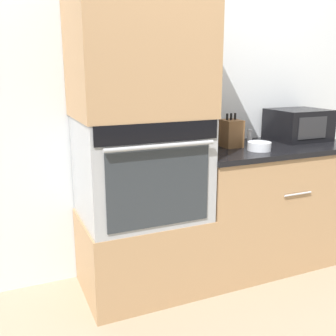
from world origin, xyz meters
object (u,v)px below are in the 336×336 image
(microwave, at_px, (298,125))
(bowl, at_px, (259,146))
(condiment_jar_mid, at_px, (250,136))
(wall_oven, at_px, (141,167))
(condiment_jar_far, at_px, (218,139))
(condiment_jar_near, at_px, (240,139))
(knife_block, at_px, (230,133))

(microwave, relative_size, bowl, 2.61)
(microwave, height_order, condiment_jar_mid, microwave)
(bowl, bearing_deg, wall_oven, 171.48)
(microwave, relative_size, condiment_jar_far, 5.50)
(microwave, xyz_separation_m, condiment_jar_far, (-0.66, 0.08, -0.08))
(condiment_jar_near, bearing_deg, wall_oven, -168.46)
(condiment_jar_mid, bearing_deg, condiment_jar_near, -174.88)
(knife_block, xyz_separation_m, condiment_jar_near, (0.15, 0.10, -0.07))
(microwave, bearing_deg, wall_oven, -175.32)
(knife_block, relative_size, bowl, 1.48)
(condiment_jar_mid, height_order, condiment_jar_far, condiment_jar_mid)
(wall_oven, relative_size, bowl, 4.74)
(knife_block, xyz_separation_m, condiment_jar_far, (-0.03, 0.12, -0.06))
(bowl, distance_m, condiment_jar_near, 0.29)
(wall_oven, bearing_deg, condiment_jar_near, 11.54)
(wall_oven, xyz_separation_m, bowl, (0.79, -0.12, 0.09))
(knife_block, bearing_deg, bowl, -61.11)
(knife_block, relative_size, condiment_jar_far, 3.11)
(wall_oven, bearing_deg, condiment_jar_mid, 10.94)
(condiment_jar_mid, bearing_deg, microwave, -10.53)
(bowl, xyz_separation_m, condiment_jar_far, (-0.14, 0.31, 0.01))
(microwave, height_order, condiment_jar_far, microwave)
(microwave, distance_m, condiment_jar_near, 0.49)
(condiment_jar_near, bearing_deg, microwave, -7.67)
(knife_block, height_order, bowl, knife_block)
(condiment_jar_far, bearing_deg, condiment_jar_near, -5.40)
(microwave, bearing_deg, knife_block, -176.82)
(bowl, relative_size, condiment_jar_far, 2.10)
(wall_oven, height_order, knife_block, wall_oven)
(wall_oven, distance_m, knife_block, 0.71)
(wall_oven, bearing_deg, condiment_jar_far, 16.04)
(condiment_jar_mid, bearing_deg, condiment_jar_far, 178.02)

